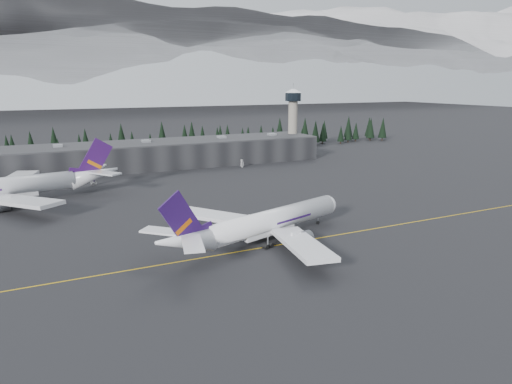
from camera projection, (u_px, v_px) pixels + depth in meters
name	position (u px, v px, depth m)	size (l,w,h in m)	color
ground	(288.00, 240.00, 121.92)	(1400.00, 1400.00, 0.00)	black
taxiline	(292.00, 243.00, 120.16)	(400.00, 0.40, 0.02)	gold
terminal	(166.00, 154.00, 230.12)	(160.00, 30.00, 12.60)	black
control_tower	(293.00, 115.00, 260.22)	(10.00, 10.00, 37.70)	gray
treeline	(150.00, 143.00, 262.30)	(360.00, 20.00, 15.00)	black
mountain_ridge	(64.00, 102.00, 999.27)	(4400.00, 900.00, 420.00)	white
jet_main	(260.00, 224.00, 119.00)	(60.35, 54.54, 18.19)	white
jet_parked	(15.00, 186.00, 158.74)	(71.73, 65.89, 21.13)	silver
gse_vehicle_a	(93.00, 184.00, 187.48)	(2.34, 5.07, 1.41)	silver
gse_vehicle_b	(242.00, 166.00, 227.06)	(1.65, 4.10, 1.40)	silver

